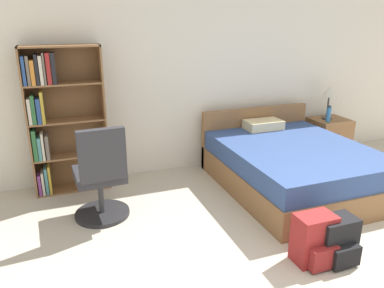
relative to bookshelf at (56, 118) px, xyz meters
name	(u,v)px	position (x,y,z in m)	size (l,w,h in m)	color
wall_back	(204,72)	(1.90, 0.23, 0.40)	(9.00, 0.06, 2.60)	silver
bookshelf	(56,118)	(0.00, 0.00, 0.00)	(0.86, 0.29, 1.70)	brown
bed	(291,165)	(2.62, -0.86, -0.62)	(1.60, 1.99, 0.80)	brown
office_chair	(101,179)	(0.35, -0.88, -0.45)	(0.57, 0.62, 1.02)	#232326
nightstand	(328,137)	(3.80, -0.10, -0.62)	(0.53, 0.49, 0.56)	brown
table_lamp	(329,92)	(3.76, -0.06, 0.06)	(0.23, 0.23, 0.50)	#333333
water_bottle	(329,114)	(3.66, -0.22, -0.23)	(0.06, 0.06, 0.24)	teal
backpack_black	(336,240)	(2.12, -2.26, -0.71)	(0.34, 0.29, 0.39)	black
backpack_red	(315,240)	(1.93, -2.22, -0.69)	(0.33, 0.30, 0.43)	maroon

